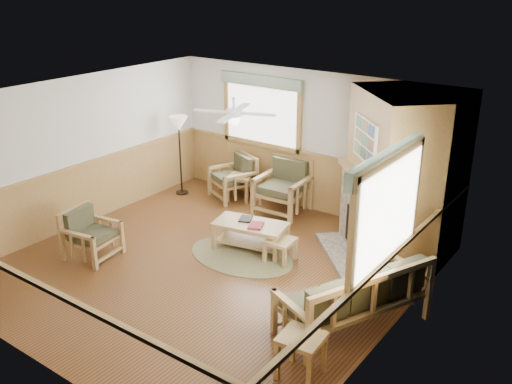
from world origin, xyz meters
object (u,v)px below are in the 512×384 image
Objects in this scene: sofa at (353,295)px; floor_lamp_right at (383,241)px; footstool at (280,250)px; floor_lamp_left at (180,155)px; armchair_left at (92,234)px; armchair_back_left at (233,177)px; end_table_sofa at (301,356)px; end_table_chairs at (240,188)px; armchair_back_right at (283,187)px; coffee_table at (250,236)px.

floor_lamp_right is at bearing -156.34° from sofa.
sofa is 4.63× the size of footstool.
armchair_left is at bearing -75.15° from floor_lamp_left.
armchair_back_left is 0.48× the size of floor_lamp_right.
armchair_left reaches higher than footstool.
armchair_back_left is at bearing 136.17° from end_table_sofa.
armchair_back_right is at bearing -0.67° from end_table_chairs.
coffee_table is 2.32× the size of end_table_chairs.
coffee_table is at bearing -20.35° from armchair_back_left.
armchair_back_right reaches higher than end_table_chairs.
armchair_back_left reaches higher than end_table_chairs.
armchair_left is at bearing -69.63° from armchair_back_left.
coffee_table is at bearing -77.95° from armchair_back_right.
floor_lamp_left is (-2.70, 1.22, 0.59)m from coffee_table.
footstool is (-1.77, 0.94, -0.27)m from sofa.
armchair_left is 0.44× the size of floor_lamp_right.
floor_lamp_left is (-2.24, -0.44, 0.33)m from armchair_back_right.
floor_lamp_left reaches higher than armchair_back_right.
sofa is 4.87m from armchair_back_left.
armchair_back_right is 1.74m from coffee_table.
armchair_back_right reaches higher than end_table_sofa.
armchair_back_right is 2.31m from floor_lamp_left.
armchair_back_right is 1.94× the size of end_table_chairs.
footstool is at bearing -12.18° from armchair_back_left.
floor_lamp_left reaches higher than end_table_sofa.
floor_lamp_right reaches higher than footstool.
sofa is 0.95m from floor_lamp_right.
end_table_sofa is at bearing -45.22° from end_table_chairs.
armchair_back_right is 3.41m from floor_lamp_right.
footstool is at bearing -94.38° from sofa.
floor_lamp_right reaches higher than sofa.
armchair_back_right is at bearing -109.12° from sofa.
armchair_back_right is 1.06m from end_table_chairs.
floor_lamp_left reaches higher than sofa.
armchair_left reaches higher than end_table_sofa.
armchair_left reaches higher than end_table_chairs.
footstool is at bearing 176.44° from floor_lamp_right.
floor_lamp_left is (-5.10, 2.21, 0.37)m from sofa.
sofa is 2.61m from coffee_table.
armchair_back_left reaches higher than coffee_table.
end_table_sofa is at bearing -51.33° from footstool.
armchair_back_left reaches higher than footstool.
sofa is 1.26m from end_table_sofa.
armchair_back_left is at bearing 180.00° from end_table_chairs.
armchair_left is 1.50× the size of end_table_sofa.
armchair_left is 3.06m from footstool.
armchair_back_left is 1.18m from floor_lamp_left.
armchair_back_right is 1.23× the size of armchair_left.
sofa is at bearing -28.04° from footstool.
floor_lamp_right is (4.32, 1.57, 0.51)m from armchair_left.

